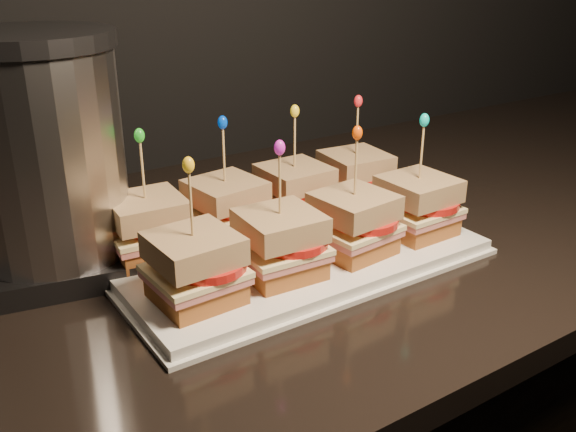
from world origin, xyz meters
TOP-DOWN VIEW (x-y plane):
  - granite_slab at (-0.26, 1.64)m, footprint 2.62×0.74m
  - platter at (-0.42, 1.58)m, footprint 0.44×0.27m
  - platter_rim at (-0.42, 1.58)m, footprint 0.45×0.28m
  - sandwich_0_bread_bot at (-0.58, 1.64)m, footprint 0.09×0.09m
  - sandwich_0_ham at (-0.58, 1.64)m, footprint 0.10×0.09m
  - sandwich_0_cheese at (-0.58, 1.64)m, footprint 0.10×0.09m
  - sandwich_0_tomato at (-0.56, 1.64)m, footprint 0.08×0.08m
  - sandwich_0_bread_top at (-0.58, 1.64)m, footprint 0.09×0.09m
  - sandwich_0_pick at (-0.58, 1.64)m, footprint 0.00×0.00m
  - sandwich_0_frill at (-0.58, 1.64)m, footprint 0.01×0.01m
  - sandwich_1_bread_bot at (-0.47, 1.64)m, footprint 0.09×0.09m
  - sandwich_1_ham at (-0.47, 1.64)m, footprint 0.10×0.10m
  - sandwich_1_cheese at (-0.47, 1.64)m, footprint 0.10×0.10m
  - sandwich_1_tomato at (-0.46, 1.64)m, footprint 0.08×0.08m
  - sandwich_1_bread_top at (-0.47, 1.64)m, footprint 0.09×0.09m
  - sandwich_1_pick at (-0.47, 1.64)m, footprint 0.00×0.00m
  - sandwich_1_frill at (-0.47, 1.64)m, footprint 0.01×0.01m
  - sandwich_2_bread_bot at (-0.37, 1.64)m, footprint 0.08×0.08m
  - sandwich_2_ham at (-0.37, 1.64)m, footprint 0.09×0.09m
  - sandwich_2_cheese at (-0.37, 1.64)m, footprint 0.09×0.09m
  - sandwich_2_tomato at (-0.35, 1.64)m, footprint 0.08×0.08m
  - sandwich_2_bread_top at (-0.37, 1.64)m, footprint 0.08×0.08m
  - sandwich_2_pick at (-0.37, 1.64)m, footprint 0.00×0.00m
  - sandwich_2_frill at (-0.37, 1.64)m, footprint 0.01×0.01m
  - sandwich_3_bread_bot at (-0.26, 1.64)m, footprint 0.09×0.09m
  - sandwich_3_ham at (-0.26, 1.64)m, footprint 0.10×0.10m
  - sandwich_3_cheese at (-0.26, 1.64)m, footprint 0.10×0.10m
  - sandwich_3_tomato at (-0.25, 1.64)m, footprint 0.08×0.08m
  - sandwich_3_bread_top at (-0.26, 1.64)m, footprint 0.09×0.09m
  - sandwich_3_pick at (-0.26, 1.64)m, footprint 0.00×0.00m
  - sandwich_3_frill at (-0.26, 1.64)m, footprint 0.01×0.01m
  - sandwich_4_bread_bot at (-0.58, 1.52)m, footprint 0.09×0.09m
  - sandwich_4_ham at (-0.58, 1.52)m, footprint 0.09×0.09m
  - sandwich_4_cheese at (-0.58, 1.52)m, footprint 0.10×0.09m
  - sandwich_4_tomato at (-0.56, 1.51)m, footprint 0.08×0.08m
  - sandwich_4_bread_top at (-0.58, 1.52)m, footprint 0.09×0.09m
  - sandwich_4_pick at (-0.58, 1.52)m, footprint 0.00×0.00m
  - sandwich_4_frill at (-0.58, 1.52)m, footprint 0.01×0.01m
  - sandwich_5_bread_bot at (-0.47, 1.52)m, footprint 0.09×0.09m
  - sandwich_5_ham at (-0.47, 1.52)m, footprint 0.10×0.09m
  - sandwich_5_cheese at (-0.47, 1.52)m, footprint 0.10×0.09m
  - sandwich_5_tomato at (-0.46, 1.51)m, footprint 0.08×0.08m
  - sandwich_5_bread_top at (-0.47, 1.52)m, footprint 0.09×0.09m
  - sandwich_5_pick at (-0.47, 1.52)m, footprint 0.00×0.00m
  - sandwich_5_frill at (-0.47, 1.52)m, footprint 0.01×0.01m
  - sandwich_6_bread_bot at (-0.37, 1.52)m, footprint 0.09×0.09m
  - sandwich_6_ham at (-0.37, 1.52)m, footprint 0.10×0.10m
  - sandwich_6_cheese at (-0.37, 1.52)m, footprint 0.10×0.10m
  - sandwich_6_tomato at (-0.35, 1.51)m, footprint 0.08×0.08m
  - sandwich_6_bread_top at (-0.37, 1.52)m, footprint 0.09×0.09m
  - sandwich_6_pick at (-0.37, 1.52)m, footprint 0.00×0.00m
  - sandwich_6_frill at (-0.37, 1.52)m, footprint 0.01×0.01m
  - sandwich_7_bread_bot at (-0.26, 1.52)m, footprint 0.08×0.08m
  - sandwich_7_ham at (-0.26, 1.52)m, footprint 0.09×0.09m
  - sandwich_7_cheese at (-0.26, 1.52)m, footprint 0.09×0.09m
  - sandwich_7_tomato at (-0.25, 1.51)m, footprint 0.08×0.08m
  - sandwich_7_bread_top at (-0.26, 1.52)m, footprint 0.09×0.09m
  - sandwich_7_pick at (-0.26, 1.52)m, footprint 0.00×0.00m
  - sandwich_7_frill at (-0.26, 1.52)m, footprint 0.01×0.01m
  - appliance_base at (-0.67, 1.71)m, footprint 0.25×0.22m
  - appliance_body at (-0.67, 1.71)m, footprint 0.18×0.18m
  - appliance_lid at (-0.67, 1.71)m, footprint 0.19×0.19m
  - appliance at (-0.67, 1.71)m, footprint 0.22×0.18m

SIDE VIEW (x-z plane):
  - granite_slab at x=-0.26m, z-range 0.91..0.94m
  - platter_rim at x=-0.42m, z-range 0.94..0.95m
  - platter at x=-0.42m, z-range 0.94..0.96m
  - appliance_base at x=-0.67m, z-range 0.94..0.97m
  - sandwich_0_bread_bot at x=-0.58m, z-range 0.96..0.98m
  - sandwich_1_bread_bot at x=-0.47m, z-range 0.96..0.98m
  - sandwich_2_bread_bot at x=-0.37m, z-range 0.96..0.98m
  - sandwich_3_bread_bot at x=-0.26m, z-range 0.96..0.98m
  - sandwich_4_bread_bot at x=-0.58m, z-range 0.96..0.98m
  - sandwich_5_bread_bot at x=-0.47m, z-range 0.96..0.98m
  - sandwich_6_bread_bot at x=-0.37m, z-range 0.96..0.98m
  - sandwich_7_bread_bot at x=-0.26m, z-range 0.96..0.98m
  - sandwich_0_ham at x=-0.58m, z-range 0.98..0.99m
  - sandwich_1_ham at x=-0.47m, z-range 0.98..0.99m
  - sandwich_2_ham at x=-0.37m, z-range 0.98..0.99m
  - sandwich_3_ham at x=-0.26m, z-range 0.98..0.99m
  - sandwich_4_ham at x=-0.58m, z-range 0.98..0.99m
  - sandwich_5_ham at x=-0.47m, z-range 0.98..0.99m
  - sandwich_6_ham at x=-0.37m, z-range 0.98..0.99m
  - sandwich_7_ham at x=-0.26m, z-range 0.98..0.99m
  - sandwich_0_cheese at x=-0.58m, z-range 0.99..0.99m
  - sandwich_1_cheese at x=-0.47m, z-range 0.99..0.99m
  - sandwich_2_cheese at x=-0.37m, z-range 0.99..0.99m
  - sandwich_3_cheese at x=-0.26m, z-range 0.99..0.99m
  - sandwich_4_cheese at x=-0.58m, z-range 0.99..0.99m
  - sandwich_5_cheese at x=-0.47m, z-range 0.99..0.99m
  - sandwich_6_cheese at x=-0.37m, z-range 0.99..0.99m
  - sandwich_7_cheese at x=-0.26m, z-range 0.99..0.99m
  - sandwich_0_tomato at x=-0.56m, z-range 0.99..1.00m
  - sandwich_1_tomato at x=-0.46m, z-range 0.99..1.00m
  - sandwich_2_tomato at x=-0.35m, z-range 0.99..1.00m
  - sandwich_3_tomato at x=-0.25m, z-range 0.99..1.00m
  - sandwich_4_tomato at x=-0.56m, z-range 0.99..1.00m
  - sandwich_5_tomato at x=-0.46m, z-range 0.99..1.00m
  - sandwich_6_tomato at x=-0.35m, z-range 0.99..1.00m
  - sandwich_7_tomato at x=-0.25m, z-range 0.99..1.00m
  - sandwich_0_bread_top at x=-0.58m, z-range 1.00..1.03m
  - sandwich_1_bread_top at x=-0.47m, z-range 1.00..1.03m
  - sandwich_2_bread_top at x=-0.37m, z-range 1.00..1.03m
  - sandwich_3_bread_top at x=-0.26m, z-range 1.00..1.03m
  - sandwich_4_bread_top at x=-0.58m, z-range 1.00..1.03m
  - sandwich_5_bread_top at x=-0.47m, z-range 1.00..1.03m
  - sandwich_6_bread_top at x=-0.37m, z-range 1.00..1.03m
  - sandwich_7_bread_top at x=-0.26m, z-range 1.00..1.03m
  - sandwich_0_pick at x=-0.58m, z-range 1.02..1.11m
  - sandwich_1_pick at x=-0.47m, z-range 1.02..1.11m
  - sandwich_2_pick at x=-0.37m, z-range 1.02..1.11m
  - sandwich_3_pick at x=-0.26m, z-range 1.02..1.11m
  - sandwich_4_pick at x=-0.58m, z-range 1.02..1.11m
  - sandwich_5_pick at x=-0.47m, z-range 1.02..1.11m
  - sandwich_6_pick at x=-0.37m, z-range 1.02..1.11m
  - sandwich_7_pick at x=-0.26m, z-range 1.02..1.11m
  - appliance at x=-0.67m, z-range 0.94..1.22m
  - appliance_body at x=-0.67m, z-range 0.97..1.20m
  - sandwich_0_frill at x=-0.58m, z-range 1.10..1.12m
  - sandwich_1_frill at x=-0.47m, z-range 1.10..1.12m
  - sandwich_2_frill at x=-0.37m, z-range 1.10..1.12m
  - sandwich_3_frill at x=-0.26m, z-range 1.10..1.12m
  - sandwich_4_frill at x=-0.58m, z-range 1.10..1.12m
  - sandwich_5_frill at x=-0.47m, z-range 1.10..1.12m
  - sandwich_6_frill at x=-0.37m, z-range 1.10..1.12m
  - sandwich_7_frill at x=-0.26m, z-range 1.10..1.12m
  - appliance_lid at x=-0.67m, z-range 1.20..1.22m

